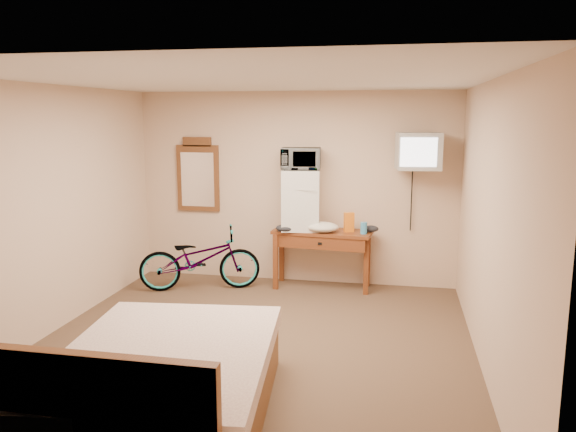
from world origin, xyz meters
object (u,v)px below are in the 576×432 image
Objects in this scene: crt_television at (418,151)px; wall_mirror at (198,175)px; bed at (163,382)px; desk at (322,241)px; microwave at (301,159)px; mini_fridge at (301,200)px; bicycle at (200,259)px; blue_cup at (364,228)px.

wall_mirror is (-2.88, 0.25, -0.38)m from crt_television.
desk is at bearing 78.42° from bed.
desk is 1.08m from microwave.
mini_fridge is 0.36× the size of bed.
bed is (-1.84, -3.40, -1.47)m from crt_television.
microwave is (0.00, 0.00, 0.52)m from mini_fridge.
crt_television is 0.41× the size of bicycle.
wall_mirror is at bearing 175.00° from crt_television.
desk is 1.57m from bicycle.
bicycle is (0.22, -0.62, -0.99)m from wall_mirror.
bicycle is 0.72× the size of bed.
desk is 3.47m from bed.
microwave is 3.71m from bed.
wall_mirror reaches higher than desk.
bed is at bearing -103.17° from microwave.
wall_mirror is at bearing 171.16° from desk.
blue_cup is 0.10× the size of bicycle.
blue_cup is at bearing 69.78° from bed.
bed reaches higher than blue_cup.
mini_fridge is at bearing 178.72° from crt_television.
mini_fridge is at bearing -8.63° from wall_mirror.
mini_fridge is 1.49m from wall_mirror.
blue_cup is 3.56m from bed.
wall_mirror reaches higher than microwave.
crt_television reaches higher than bicycle.
desk is 2.08× the size of crt_television.
microwave is at bearing 83.25° from bed.
microwave is 1.17m from blue_cup.
wall_mirror is at bearing 171.37° from mini_fridge.
blue_cup is (0.81, -0.12, -0.31)m from mini_fridge.
crt_television reaches higher than bed.
desk is at bearing 172.11° from blue_cup.
crt_television is 0.29× the size of bed.
bed is (-0.69, -3.38, -0.32)m from desk.
bicycle is (-1.23, -0.40, -1.26)m from microwave.
crt_television is at bearing -101.23° from bicycle.
crt_television reaches higher than desk.
blue_cup is 0.24× the size of crt_television.
wall_mirror is at bearing 164.96° from microwave.
mini_fridge is 5.30× the size of blue_cup.
mini_fridge is 1.25× the size of crt_television.
blue_cup is 1.14m from crt_television.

